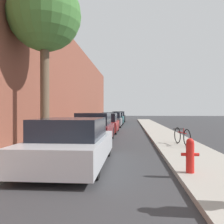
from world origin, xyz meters
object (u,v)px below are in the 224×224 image
(street_tree_near, at_px, (45,16))
(bicycle, at_px, (182,136))
(parked_car_silver, at_px, (72,143))
(parked_car_maroon, at_px, (94,128))
(parked_car_red, at_px, (105,124))
(parked_car_black, at_px, (119,117))
(parked_car_teal, at_px, (116,118))
(parked_car_grey, at_px, (112,120))
(fire_hydrant, at_px, (190,155))

(street_tree_near, relative_size, bicycle, 3.95)
(parked_car_silver, xyz_separation_m, parked_car_maroon, (-0.17, 5.27, 0.04))
(parked_car_maroon, distance_m, parked_car_red, 5.12)
(parked_car_black, height_order, bicycle, parked_car_black)
(parked_car_maroon, distance_m, bicycle, 4.32)
(parked_car_silver, xyz_separation_m, street_tree_near, (-1.79, 2.71, 4.73))
(parked_car_maroon, xyz_separation_m, parked_car_teal, (0.04, 16.46, -0.03))
(parked_car_teal, xyz_separation_m, parked_car_black, (0.06, 5.50, 0.04))
(parked_car_red, relative_size, parked_car_teal, 0.97)
(bicycle, bearing_deg, parked_car_red, 109.84)
(parked_car_silver, distance_m, bicycle, 5.25)
(parked_car_red, distance_m, street_tree_near, 9.16)
(parked_car_red, relative_size, parked_car_grey, 0.96)
(parked_car_maroon, bearing_deg, bicycle, -22.70)
(fire_hydrant, bearing_deg, parked_car_red, 105.66)
(parked_car_grey, distance_m, parked_car_teal, 5.13)
(parked_car_black, bearing_deg, fire_hydrant, -83.73)
(parked_car_silver, bearing_deg, street_tree_near, 123.49)
(parked_car_grey, relative_size, fire_hydrant, 5.64)
(street_tree_near, bearing_deg, parked_car_red, 78.05)
(parked_car_grey, height_order, parked_car_teal, parked_car_grey)
(parked_car_red, distance_m, parked_car_black, 16.84)
(parked_car_grey, bearing_deg, parked_car_silver, -89.36)
(parked_car_maroon, relative_size, street_tree_near, 0.62)
(parked_car_maroon, bearing_deg, parked_car_grey, 90.09)
(street_tree_near, distance_m, bicycle, 7.48)
(parked_car_silver, height_order, street_tree_near, street_tree_near)
(parked_car_red, bearing_deg, parked_car_black, 89.65)
(parked_car_red, xyz_separation_m, parked_car_grey, (-0.02, 6.20, 0.03))
(parked_car_teal, relative_size, fire_hydrant, 5.59)
(parked_car_teal, height_order, parked_car_black, parked_car_black)
(parked_car_red, xyz_separation_m, parked_car_black, (0.10, 16.84, 0.05))
(parked_car_silver, bearing_deg, parked_car_black, 90.14)
(parked_car_maroon, distance_m, parked_car_teal, 16.46)
(parked_car_grey, distance_m, street_tree_near, 14.74)
(parked_car_red, height_order, parked_car_grey, parked_car_grey)
(street_tree_near, bearing_deg, parked_car_maroon, 57.52)
(fire_hydrant, bearing_deg, bicycle, 80.64)
(parked_car_red, relative_size, street_tree_near, 0.64)
(parked_car_teal, distance_m, bicycle, 18.54)
(parked_car_silver, distance_m, parked_car_maroon, 5.27)
(parked_car_red, relative_size, parked_car_black, 1.00)
(parked_car_grey, distance_m, parked_car_black, 10.63)
(parked_car_grey, xyz_separation_m, parked_car_teal, (0.06, 5.13, -0.02))
(parked_car_silver, distance_m, parked_car_teal, 21.72)
(parked_car_red, xyz_separation_m, street_tree_near, (-1.62, -7.68, 4.72))
(parked_car_black, xyz_separation_m, bicycle, (3.88, -23.62, -0.21))
(parked_car_grey, bearing_deg, parked_car_black, 89.37)
(parked_car_silver, distance_m, street_tree_near, 5.74)
(parked_car_silver, bearing_deg, parked_car_maroon, 91.82)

